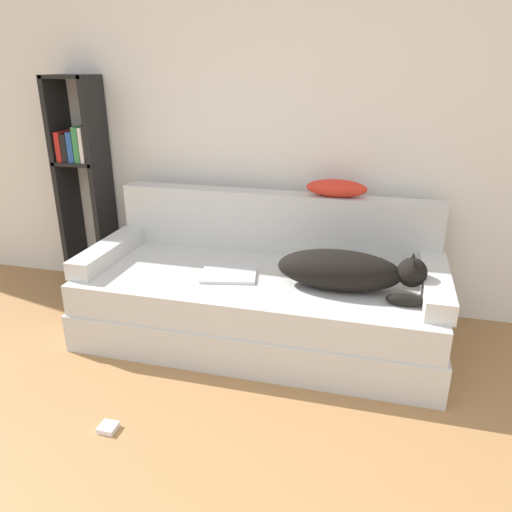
% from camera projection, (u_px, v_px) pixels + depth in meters
% --- Properties ---
extents(wall_back, '(8.09, 0.06, 2.70)m').
position_uv_depth(wall_back, '(293.00, 105.00, 3.18)').
color(wall_back, silver).
rests_on(wall_back, ground_plane).
extents(couch, '(2.13, 0.95, 0.42)m').
position_uv_depth(couch, '(260.00, 306.00, 3.06)').
color(couch, silver).
rests_on(couch, ground_plane).
extents(couch_backrest, '(2.09, 0.15, 0.40)m').
position_uv_depth(couch_backrest, '(275.00, 222.00, 3.27)').
color(couch_backrest, silver).
rests_on(couch_backrest, couch).
extents(couch_arm_left, '(0.15, 0.76, 0.11)m').
position_uv_depth(couch_arm_left, '(110.00, 250.00, 3.19)').
color(couch_arm_left, silver).
rests_on(couch_arm_left, couch).
extents(couch_arm_right, '(0.15, 0.76, 0.11)m').
position_uv_depth(couch_arm_right, '(436.00, 283.00, 2.72)').
color(couch_arm_right, silver).
rests_on(couch_arm_right, couch).
extents(dog, '(0.81, 0.31, 0.23)m').
position_uv_depth(dog, '(346.00, 271.00, 2.74)').
color(dog, black).
rests_on(dog, couch).
extents(laptop, '(0.36, 0.29, 0.02)m').
position_uv_depth(laptop, '(229.00, 275.00, 2.94)').
color(laptop, silver).
rests_on(laptop, couch).
extents(throw_pillow, '(0.38, 0.14, 0.11)m').
position_uv_depth(throw_pillow, '(336.00, 188.00, 3.09)').
color(throw_pillow, red).
rests_on(throw_pillow, couch_backrest).
extents(bookshelf, '(0.33, 0.26, 1.53)m').
position_uv_depth(bookshelf, '(82.00, 173.00, 3.54)').
color(bookshelf, black).
rests_on(bookshelf, ground_plane).
extents(power_adapter, '(0.08, 0.08, 0.03)m').
position_uv_depth(power_adapter, '(108.00, 428.00, 2.33)').
color(power_adapter, white).
rests_on(power_adapter, ground_plane).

